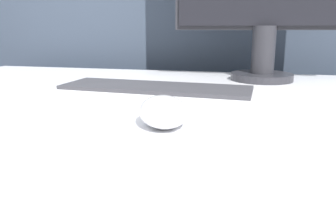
{
  "coord_description": "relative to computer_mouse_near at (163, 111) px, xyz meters",
  "views": [
    {
      "loc": [
        0.19,
        -0.58,
        0.86
      ],
      "look_at": [
        0.08,
        -0.08,
        0.74
      ],
      "focal_mm": 35.0,
      "sensor_mm": 36.0,
      "label": 1
    }
  ],
  "objects": [
    {
      "name": "partition_panel",
      "position": [
        -0.08,
        0.79,
        -0.02
      ],
      "size": [
        5.0,
        0.03,
        1.44
      ],
      "color": "#333D4C",
      "rests_on": "ground_plane"
    },
    {
      "name": "keyboard",
      "position": [
        -0.07,
        0.21,
        -0.01
      ],
      "size": [
        0.45,
        0.17,
        0.02
      ],
      "rotation": [
        0.0,
        0.0,
        -0.07
      ],
      "color": "silver",
      "rests_on": "desk"
    },
    {
      "name": "computer_mouse_near",
      "position": [
        0.0,
        0.0,
        0.0
      ],
      "size": [
        0.11,
        0.13,
        0.05
      ],
      "rotation": [
        0.0,
        0.0,
        0.36
      ],
      "color": "white",
      "rests_on": "desk"
    }
  ]
}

